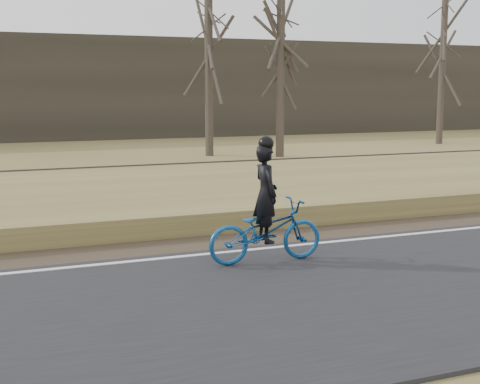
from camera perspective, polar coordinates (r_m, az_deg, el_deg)
name	(u,v)px	position (r m, az deg, el deg)	size (l,w,h in m)	color
ground	(117,270)	(11.41, -10.48, -6.53)	(120.00, 120.00, 0.00)	olive
road	(155,314)	(9.07, -7.23, -10.33)	(120.00, 6.00, 0.06)	black
edge_line	(114,263)	(11.58, -10.69, -5.98)	(120.00, 0.12, 0.01)	silver
shoulder	(103,252)	(12.55, -11.59, -5.06)	(120.00, 1.60, 0.04)	#473A2B
embankment	(78,213)	(15.40, -13.66, -1.79)	(120.00, 5.00, 0.44)	olive
ballast	(57,190)	(19.12, -15.35, 0.20)	(120.00, 3.00, 0.45)	slate
railroad	(57,179)	(19.08, -15.39, 1.10)	(120.00, 2.40, 0.29)	black
treeline_backdrop	(7,88)	(40.85, -19.23, 8.38)	(120.00, 4.00, 6.00)	#383328
cyclist	(266,223)	(11.35, 2.20, -2.64)	(2.05, 0.76, 2.16)	navy
bare_tree_center	(209,46)	(29.93, -2.69, 12.31)	(0.36, 0.36, 9.60)	#453D32
bare_tree_right	(280,74)	(29.46, 3.47, 10.00)	(0.36, 0.36, 7.19)	#453D32
bare_tree_far_right	(442,66)	(37.94, 16.88, 10.25)	(0.36, 0.36, 8.33)	#453D32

